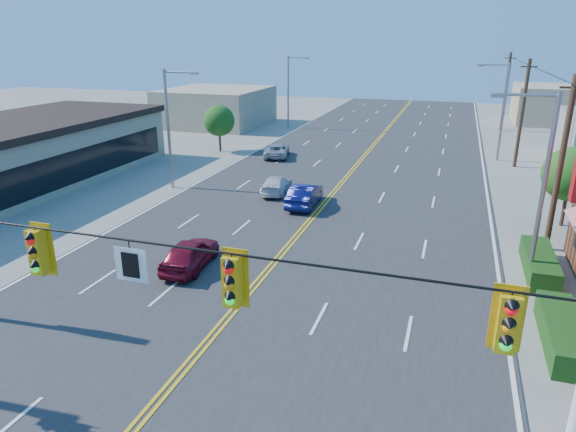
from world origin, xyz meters
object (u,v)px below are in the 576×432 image
(signal_span, at_px, (82,280))
(car_magenta, at_px, (190,255))
(car_silver, at_px, (277,151))
(car_blue, at_px, (305,196))
(car_white, at_px, (276,185))

(signal_span, xyz_separation_m, car_magenta, (-3.32, 10.54, -4.22))
(signal_span, bearing_deg, car_silver, 102.05)
(car_blue, bearing_deg, car_silver, -65.49)
(car_magenta, distance_m, car_white, 12.32)
(car_magenta, height_order, car_silver, car_magenta)
(car_magenta, height_order, car_white, car_magenta)
(car_magenta, relative_size, car_white, 1.00)
(car_blue, height_order, car_silver, car_blue)
(car_magenta, distance_m, car_blue, 10.55)
(car_silver, bearing_deg, car_blue, 102.93)
(signal_span, distance_m, car_white, 23.53)
(car_magenta, bearing_deg, car_white, -93.58)
(signal_span, distance_m, car_blue, 21.26)
(signal_span, height_order, car_blue, signal_span)
(car_blue, distance_m, car_white, 3.29)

